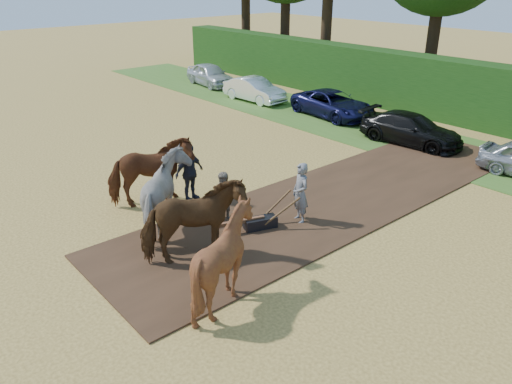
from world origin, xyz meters
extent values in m
plane|color=gold|center=(0.00, 0.00, 0.00)|extent=(120.00, 120.00, 0.00)
cube|color=#472D1C|center=(1.50, 7.00, 0.03)|extent=(4.50, 17.00, 0.05)
cube|color=#38601E|center=(0.00, 14.00, 0.01)|extent=(50.00, 5.00, 0.03)
cube|color=#14380F|center=(0.00, 18.50, 1.50)|extent=(46.00, 1.60, 3.00)
imported|color=#A0937E|center=(0.39, 3.03, 0.79)|extent=(0.95, 0.98, 1.59)
imported|color=#23252F|center=(-1.58, 3.08, 0.98)|extent=(0.65, 1.20, 1.95)
imported|color=brown|center=(-2.08, 1.96, 1.12)|extent=(1.99, 2.91, 2.25)
imported|color=beige|center=(-0.20, 1.51, 1.12)|extent=(2.72, 2.51, 2.25)
imported|color=brown|center=(1.68, 1.06, 1.12)|extent=(1.99, 2.91, 2.25)
imported|color=brown|center=(3.56, 0.60, 1.13)|extent=(2.37, 2.51, 2.25)
cube|color=black|center=(1.47, 3.49, 0.19)|extent=(0.66, 1.03, 0.37)
cube|color=brown|center=(1.27, 2.88, 0.37)|extent=(0.57, 1.46, 0.11)
cylinder|color=brown|center=(1.43, 4.12, 0.59)|extent=(0.26, 1.08, 0.79)
cylinder|color=brown|center=(1.88, 3.98, 0.59)|extent=(0.54, 1.00, 0.79)
imported|color=#9A9B92|center=(1.87, 4.71, 0.94)|extent=(0.79, 0.64, 1.88)
imported|color=silver|center=(-15.86, 14.20, 0.71)|extent=(4.35, 2.14, 1.43)
imported|color=white|center=(-10.66, 13.59, 0.67)|extent=(4.14, 1.63, 1.34)
imported|color=#151641|center=(-5.46, 14.49, 0.66)|extent=(4.95, 2.64, 1.32)
imported|color=black|center=(-0.26, 13.72, 0.66)|extent=(4.71, 2.30, 1.32)
cylinder|color=#382616|center=(-21.00, 21.50, 2.93)|extent=(0.70, 0.70, 5.85)
cylinder|color=#382616|center=(-17.00, 22.00, 2.70)|extent=(0.70, 0.70, 5.40)
cylinder|color=#382616|center=(-12.00, 21.00, 3.26)|extent=(0.70, 0.70, 6.53)
cylinder|color=#382616|center=(-5.00, 22.50, 2.59)|extent=(0.70, 0.70, 5.17)
camera|label=1|loc=(11.26, -5.06, 6.98)|focal=35.00mm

